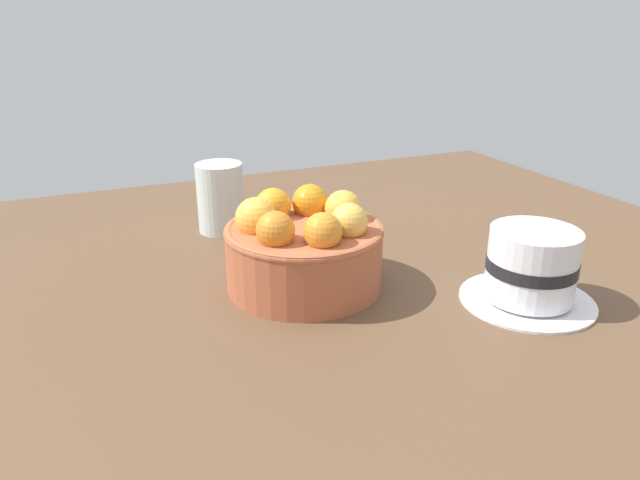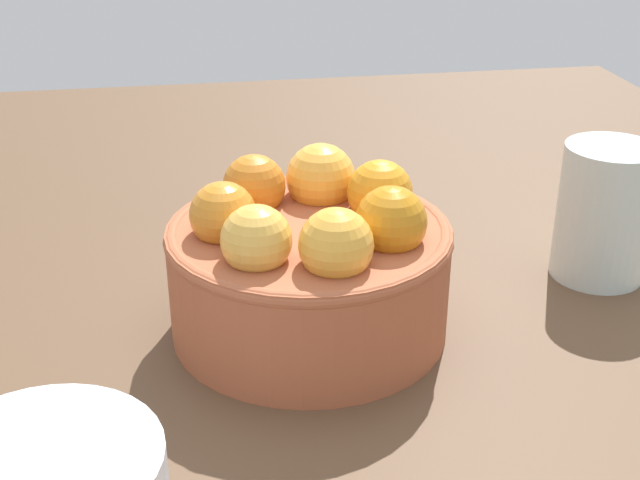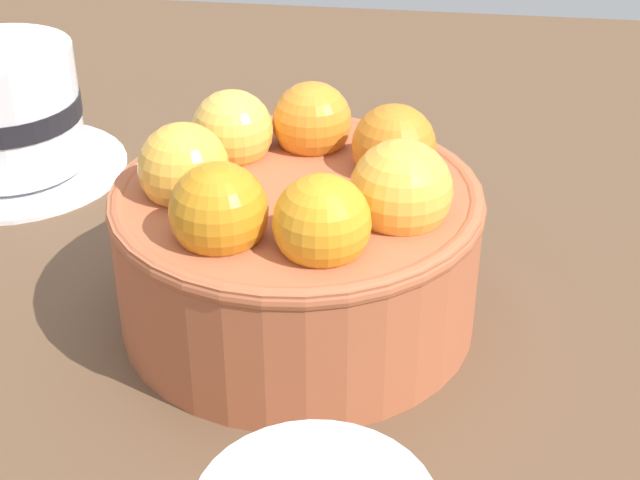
{
  "view_description": "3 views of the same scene",
  "coord_description": "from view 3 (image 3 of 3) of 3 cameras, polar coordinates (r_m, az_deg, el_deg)",
  "views": [
    {
      "loc": [
        -21.38,
        -53.16,
        27.92
      ],
      "look_at": [
        1.53,
        -0.71,
        5.34
      ],
      "focal_mm": 32.77,
      "sensor_mm": 36.0,
      "label": 1
    },
    {
      "loc": [
        44.43,
        -6.77,
        27.66
      ],
      "look_at": [
        -0.68,
        0.77,
        5.6
      ],
      "focal_mm": 48.03,
      "sensor_mm": 36.0,
      "label": 2
    },
    {
      "loc": [
        -6.17,
        37.44,
        27.35
      ],
      "look_at": [
        -1.06,
        0.05,
        4.36
      ],
      "focal_mm": 54.61,
      "sensor_mm": 36.0,
      "label": 3
    }
  ],
  "objects": [
    {
      "name": "ground_plane",
      "position": [
        0.48,
        -1.26,
        -6.19
      ],
      "size": [
        114.6,
        93.54,
        3.6
      ],
      "primitive_type": "cube",
      "color": "brown"
    },
    {
      "name": "terracotta_bowl",
      "position": [
        0.44,
        -1.33,
        0.28
      ],
      "size": [
        16.81,
        16.81,
        10.14
      ],
      "color": "#AD5938",
      "rests_on": "ground_plane"
    },
    {
      "name": "coffee_cup",
      "position": [
        0.61,
        -17.96,
        6.95
      ],
      "size": [
        13.59,
        13.59,
        7.84
      ],
      "color": "silver",
      "rests_on": "ground_plane"
    }
  ]
}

